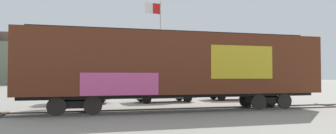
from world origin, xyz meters
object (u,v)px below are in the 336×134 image
freight_car (178,65)px  parked_car_red (234,90)px  parked_car_white (81,91)px  parked_car_silver (163,90)px  flagpole (157,34)px

freight_car → parked_car_red: freight_car is taller
parked_car_red → parked_car_white: bearing=-178.1°
parked_car_white → parked_car_red: size_ratio=0.92×
parked_car_white → parked_car_silver: size_ratio=0.92×
flagpole → parked_car_red: size_ratio=1.86×
parked_car_white → flagpole: bearing=32.8°
freight_car → parked_car_silver: (0.64, 5.78, -1.67)m
flagpole → parked_car_white: bearing=-147.2°
freight_car → flagpole: bearing=83.2°
freight_car → parked_car_white: size_ratio=3.86×
parked_car_white → parked_car_red: 12.18m
freight_car → parked_car_silver: 6.05m
parked_car_silver → parked_car_red: 6.26m
freight_car → parked_car_silver: size_ratio=3.55×
parked_car_silver → parked_car_red: size_ratio=1.00×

